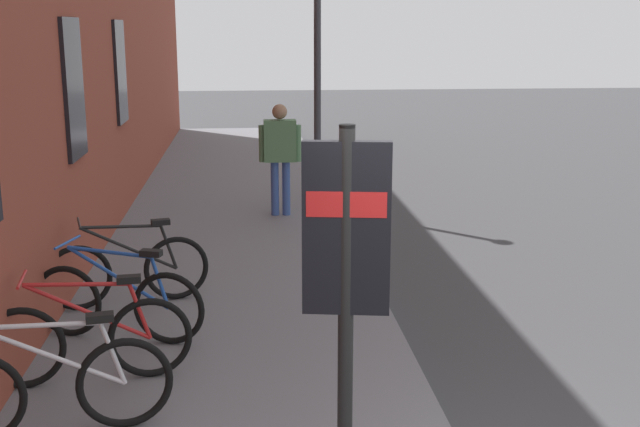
% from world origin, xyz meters
% --- Properties ---
extents(ground, '(60.00, 60.00, 0.00)m').
position_xyz_m(ground, '(6.00, -1.00, 0.00)').
color(ground, '#38383A').
extents(sidewalk_pavement, '(24.00, 3.50, 0.12)m').
position_xyz_m(sidewalk_pavement, '(8.00, 1.75, 0.06)').
color(sidewalk_pavement, slate).
rests_on(sidewalk_pavement, ground).
extents(bicycle_far_end, '(0.52, 1.75, 0.97)m').
position_xyz_m(bicycle_far_end, '(1.64, 2.97, 0.51)').
color(bicycle_far_end, black).
rests_on(bicycle_far_end, sidewalk_pavement).
extents(bicycle_mid_rack, '(0.48, 1.76, 0.97)m').
position_xyz_m(bicycle_mid_rack, '(2.56, 2.89, 0.51)').
color(bicycle_mid_rack, black).
rests_on(bicycle_mid_rack, sidewalk_pavement).
extents(bicycle_nearest_sign, '(0.65, 1.71, 0.97)m').
position_xyz_m(bicycle_nearest_sign, '(3.50, 2.78, 0.51)').
color(bicycle_nearest_sign, black).
rests_on(bicycle_nearest_sign, sidewalk_pavement).
extents(bicycle_beside_lamp, '(0.60, 1.73, 0.97)m').
position_xyz_m(bicycle_beside_lamp, '(4.52, 2.82, 0.51)').
color(bicycle_beside_lamp, black).
rests_on(bicycle_beside_lamp, sidewalk_pavement).
extents(transit_info_sign, '(0.17, 0.56, 2.40)m').
position_xyz_m(transit_info_sign, '(0.85, 0.90, 1.72)').
color(transit_info_sign, black).
rests_on(transit_info_sign, sidewalk_pavement).
extents(pedestrian_crossing_street, '(0.27, 0.68, 1.79)m').
position_xyz_m(pedestrian_crossing_street, '(8.61, 0.98, 1.21)').
color(pedestrian_crossing_street, '#334C8C').
rests_on(pedestrian_crossing_street, sidewalk_pavement).
extents(street_lamp, '(0.28, 0.28, 5.09)m').
position_xyz_m(street_lamp, '(9.56, 0.30, 3.14)').
color(street_lamp, '#333338').
rests_on(street_lamp, sidewalk_pavement).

